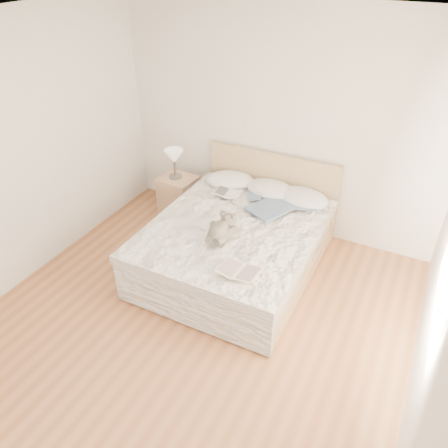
{
  "coord_description": "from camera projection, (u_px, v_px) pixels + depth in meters",
  "views": [
    {
      "loc": [
        1.66,
        -2.42,
        3.19
      ],
      "look_at": [
        -0.1,
        1.05,
        0.62
      ],
      "focal_mm": 35.0,
      "sensor_mm": 36.0,
      "label": 1
    }
  ],
  "objects": [
    {
      "name": "ceiling",
      "position": [
        162.0,
        31.0,
        2.7
      ],
      "size": [
        4.0,
        4.5,
        0.0
      ],
      "primitive_type": "cube",
      "color": "white",
      "rests_on": "ground"
    },
    {
      "name": "table_lamp",
      "position": [
        174.0,
        158.0,
        5.55
      ],
      "size": [
        0.25,
        0.25,
        0.38
      ],
      "color": "#45403D",
      "rests_on": "nightstand"
    },
    {
      "name": "nightstand",
      "position": [
        179.0,
        196.0,
        5.84
      ],
      "size": [
        0.48,
        0.44,
        0.56
      ],
      "primitive_type": "cube",
      "rotation": [
        0.0,
        0.0,
        -0.09
      ],
      "color": "tan",
      "rests_on": "floor"
    },
    {
      "name": "pillow_right",
      "position": [
        303.0,
        198.0,
        5.09
      ],
      "size": [
        0.67,
        0.52,
        0.18
      ],
      "primitive_type": "ellipsoid",
      "rotation": [
        0.0,
        0.0,
        -0.16
      ],
      "color": "silver",
      "rests_on": "bed"
    },
    {
      "name": "teddy_bear",
      "position": [
        219.0,
        237.0,
        4.41
      ],
      "size": [
        0.3,
        0.4,
        0.2
      ],
      "primitive_type": null,
      "rotation": [
        0.0,
        0.0,
        0.07
      ],
      "color": "#564E42",
      "rests_on": "bed"
    },
    {
      "name": "pillow_left",
      "position": [
        230.0,
        180.0,
        5.46
      ],
      "size": [
        0.71,
        0.61,
        0.18
      ],
      "primitive_type": "ellipsoid",
      "rotation": [
        0.0,
        0.0,
        0.37
      ],
      "color": "white",
      "rests_on": "bed"
    },
    {
      "name": "pillow_middle",
      "position": [
        271.0,
        189.0,
        5.26
      ],
      "size": [
        0.62,
        0.45,
        0.18
      ],
      "primitive_type": "ellipsoid",
      "rotation": [
        0.0,
        0.0,
        -0.05
      ],
      "color": "white",
      "rests_on": "bed"
    },
    {
      "name": "blouse",
      "position": [
        273.0,
        207.0,
        4.94
      ],
      "size": [
        0.8,
        0.82,
        0.02
      ],
      "primitive_type": null,
      "rotation": [
        0.0,
        0.0,
        -0.44
      ],
      "color": "#3E536D",
      "rests_on": "bed"
    },
    {
      "name": "childrens_book",
      "position": [
        239.0,
        271.0,
        3.99
      ],
      "size": [
        0.41,
        0.29,
        0.03
      ],
      "primitive_type": "cube",
      "rotation": [
        0.0,
        0.0,
        -0.08
      ],
      "color": "beige",
      "rests_on": "bed"
    },
    {
      "name": "bed",
      "position": [
        237.0,
        243.0,
        4.9
      ],
      "size": [
        1.72,
        2.14,
        1.0
      ],
      "color": "tan",
      "rests_on": "floor"
    },
    {
      "name": "wall_back",
      "position": [
        278.0,
        124.0,
        5.12
      ],
      "size": [
        4.0,
        0.02,
        2.7
      ],
      "primitive_type": "cube",
      "color": "silver",
      "rests_on": "ground"
    },
    {
      "name": "photo_book",
      "position": [
        228.0,
        193.0,
        5.2
      ],
      "size": [
        0.35,
        0.26,
        0.02
      ],
      "primitive_type": "cube",
      "rotation": [
        0.0,
        0.0,
        0.1
      ],
      "color": "white",
      "rests_on": "bed"
    },
    {
      "name": "floor",
      "position": [
        184.0,
        334.0,
        4.18
      ],
      "size": [
        4.0,
        4.5,
        0.0
      ],
      "primitive_type": "cube",
      "color": "brown",
      "rests_on": "ground"
    }
  ]
}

